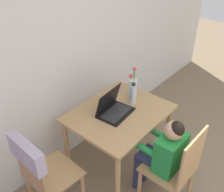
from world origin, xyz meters
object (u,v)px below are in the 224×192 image
(laptop, at_px, (113,107))
(flower_vase, at_px, (132,86))
(chair_spare, at_px, (39,167))
(water_bottle, at_px, (133,94))
(chair_occupied, at_px, (175,169))
(person_seated, at_px, (164,151))

(laptop, bearing_deg, flower_vase, 1.09)
(chair_spare, xyz_separation_m, water_bottle, (1.10, -0.12, 0.21))
(chair_occupied, bearing_deg, person_seated, -90.00)
(chair_occupied, relative_size, chair_spare, 0.99)
(chair_occupied, relative_size, flower_vase, 2.70)
(person_seated, distance_m, water_bottle, 0.66)
(chair_spare, height_order, person_seated, person_seated)
(chair_occupied, bearing_deg, chair_spare, -42.99)
(chair_spare, bearing_deg, laptop, -91.79)
(laptop, bearing_deg, chair_occupied, -97.64)
(chair_occupied, relative_size, person_seated, 0.95)
(chair_spare, relative_size, flower_vase, 2.73)
(flower_vase, distance_m, water_bottle, 0.15)
(chair_spare, distance_m, laptop, 0.86)
(chair_spare, relative_size, water_bottle, 4.00)
(laptop, xyz_separation_m, water_bottle, (0.26, -0.05, 0.05))
(person_seated, height_order, laptop, laptop)
(person_seated, xyz_separation_m, flower_vase, (0.40, 0.65, 0.23))
(water_bottle, bearing_deg, chair_occupied, -112.28)
(person_seated, relative_size, water_bottle, 4.16)
(chair_occupied, distance_m, person_seated, 0.18)
(chair_occupied, xyz_separation_m, person_seated, (0.00, 0.13, 0.13))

